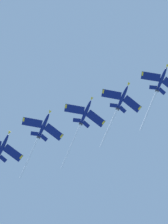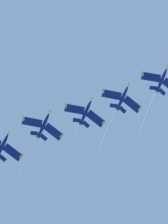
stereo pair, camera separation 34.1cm
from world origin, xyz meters
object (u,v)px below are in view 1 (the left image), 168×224
jet_third (82,120)px  jet_second (118,107)px  jet_lead (158,89)px  jet_fourth (40,134)px

jet_third → jet_second: bearing=-176.6°
jet_second → jet_third: 17.94m
jet_lead → jet_fourth: bearing=2.4°
jet_third → jet_lead: bearing=-178.8°
jet_lead → jet_third: (37.49, 0.76, -6.57)m
jet_third → jet_fourth: jet_third is taller
jet_lead → jet_third: size_ratio=0.94×
jet_second → jet_fourth: 38.21m
jet_fourth → jet_third: bearing=-175.3°
jet_lead → jet_third: jet_lead is taller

